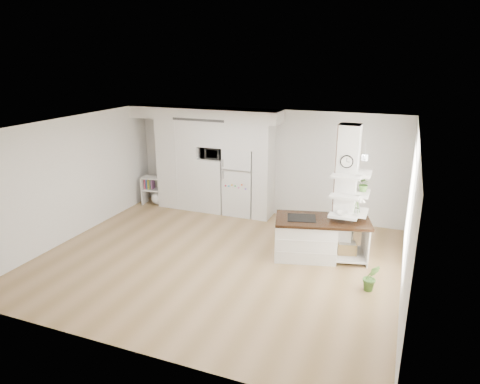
% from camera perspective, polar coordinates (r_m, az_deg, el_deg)
% --- Properties ---
extents(floor, '(7.00, 6.00, 0.01)m').
position_cam_1_polar(floor, '(8.77, -3.11, -9.00)').
color(floor, '#A48259').
rests_on(floor, ground).
extents(room, '(7.04, 6.04, 2.72)m').
position_cam_1_polar(room, '(8.11, -3.33, 2.79)').
color(room, white).
rests_on(room, ground).
extents(cabinet_wall, '(4.00, 0.71, 2.70)m').
position_cam_1_polar(cabinet_wall, '(11.14, -4.39, 5.03)').
color(cabinet_wall, white).
rests_on(cabinet_wall, floor).
extents(refrigerator, '(0.78, 0.69, 1.75)m').
position_cam_1_polar(refrigerator, '(10.95, 0.08, 1.45)').
color(refrigerator, white).
rests_on(refrigerator, floor).
extents(column, '(0.69, 0.90, 2.70)m').
position_cam_1_polar(column, '(8.69, 14.36, -0.18)').
color(column, silver).
rests_on(column, floor).
extents(window, '(0.00, 2.40, 2.40)m').
position_cam_1_polar(window, '(7.81, 21.65, -1.78)').
color(window, white).
rests_on(window, room).
extents(pendant_light, '(0.12, 0.12, 0.10)m').
position_cam_1_polar(pendant_light, '(7.66, 8.79, 3.76)').
color(pendant_light, white).
rests_on(pendant_light, room).
extents(kitchen_island, '(2.02, 1.32, 1.41)m').
position_cam_1_polar(kitchen_island, '(8.82, 9.48, -5.91)').
color(kitchen_island, white).
rests_on(kitchen_island, floor).
extents(bookshelf, '(0.70, 0.46, 0.78)m').
position_cam_1_polar(bookshelf, '(12.03, -11.16, -0.07)').
color(bookshelf, white).
rests_on(bookshelf, floor).
extents(floor_plant_a, '(0.33, 0.30, 0.51)m').
position_cam_1_polar(floor_plant_a, '(7.92, 17.07, -10.84)').
color(floor_plant_a, '#45732E').
rests_on(floor_plant_a, floor).
extents(floor_plant_b, '(0.26, 0.26, 0.45)m').
position_cam_1_polar(floor_plant_b, '(9.60, 12.48, -5.51)').
color(floor_plant_b, '#45732E').
rests_on(floor_plant_b, floor).
extents(microwave, '(0.54, 0.37, 0.30)m').
position_cam_1_polar(microwave, '(11.02, -3.68, 5.24)').
color(microwave, '#2D2D2D').
rests_on(microwave, cabinet_wall).
extents(shelf_plant, '(0.27, 0.23, 0.30)m').
position_cam_1_polar(shelf_plant, '(8.78, 16.21, 1.03)').
color(shelf_plant, '#45732E').
rests_on(shelf_plant, column).
extents(decor_bowl, '(0.22, 0.22, 0.05)m').
position_cam_1_polar(decor_bowl, '(8.60, 13.46, -2.78)').
color(decor_bowl, white).
rests_on(decor_bowl, column).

